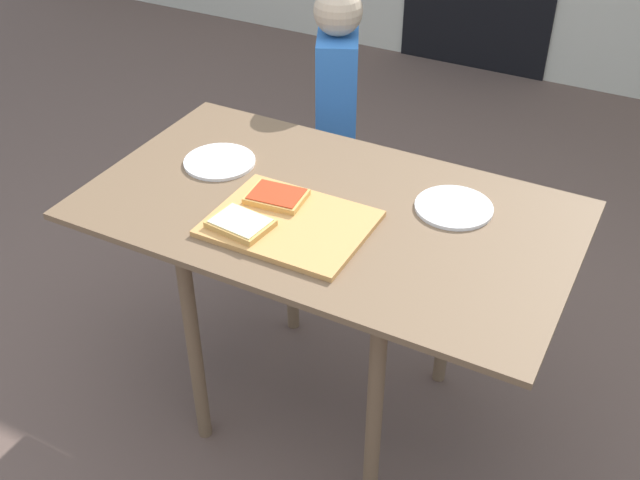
% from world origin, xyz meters
% --- Properties ---
extents(ground_plane, '(16.00, 16.00, 0.00)m').
position_xyz_m(ground_plane, '(0.00, 0.00, 0.00)').
color(ground_plane, brown).
extents(dining_table, '(1.30, 0.75, 0.77)m').
position_xyz_m(dining_table, '(0.00, 0.00, 0.67)').
color(dining_table, brown).
rests_on(dining_table, ground).
extents(cutting_board, '(0.40, 0.31, 0.02)m').
position_xyz_m(cutting_board, '(-0.05, -0.12, 0.77)').
color(cutting_board, tan).
rests_on(cutting_board, dining_table).
extents(pizza_slice_near_left, '(0.16, 0.13, 0.02)m').
position_xyz_m(pizza_slice_near_left, '(-0.15, -0.20, 0.79)').
color(pizza_slice_near_left, '#D8A14F').
rests_on(pizza_slice_near_left, cutting_board).
extents(pizza_slice_far_left, '(0.16, 0.13, 0.02)m').
position_xyz_m(pizza_slice_far_left, '(-0.13, -0.05, 0.79)').
color(pizza_slice_far_left, '#D8A14F').
rests_on(pizza_slice_far_left, cutting_board).
extents(plate_white_left, '(0.21, 0.21, 0.01)m').
position_xyz_m(plate_white_left, '(-0.38, 0.06, 0.77)').
color(plate_white_left, white).
rests_on(plate_white_left, dining_table).
extents(plate_white_right, '(0.21, 0.21, 0.01)m').
position_xyz_m(plate_white_right, '(0.30, 0.15, 0.77)').
color(plate_white_right, white).
rests_on(plate_white_right, dining_table).
extents(child_left, '(0.23, 0.28, 1.10)m').
position_xyz_m(child_left, '(-0.33, 0.72, 0.63)').
color(child_left, '#213147').
rests_on(child_left, ground).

